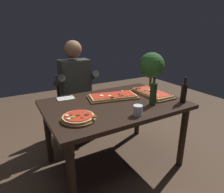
{
  "coord_description": "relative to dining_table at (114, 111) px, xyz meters",
  "views": [
    {
      "loc": [
        -0.95,
        -1.59,
        1.44
      ],
      "look_at": [
        0.0,
        0.05,
        0.79
      ],
      "focal_mm": 30.86,
      "sensor_mm": 36.0,
      "label": 1
    }
  ],
  "objects": [
    {
      "name": "oil_bottle_amber",
      "position": [
        0.3,
        -0.24,
        0.21
      ],
      "size": [
        0.07,
        0.07,
        0.29
      ],
      "color": "#233819",
      "rests_on": "dining_table"
    },
    {
      "name": "potted_plant_corner",
      "position": [
        1.48,
        1.13,
        0.04
      ],
      "size": [
        0.48,
        0.48,
        1.07
      ],
      "color": "#846042",
      "rests_on": "ground_plane"
    },
    {
      "name": "ground_plane",
      "position": [
        0.0,
        0.0,
        -0.64
      ],
      "size": [
        6.4,
        6.4,
        0.0
      ],
      "primitive_type": "plane",
      "color": "#4C3828"
    },
    {
      "name": "wine_bottle_dark",
      "position": [
        0.61,
        -0.35,
        0.2
      ],
      "size": [
        0.06,
        0.06,
        0.26
      ],
      "color": "black",
      "rests_on": "dining_table"
    },
    {
      "name": "tumbler_near_camera",
      "position": [
        0.01,
        -0.37,
        0.14
      ],
      "size": [
        0.08,
        0.08,
        0.09
      ],
      "color": "silver",
      "rests_on": "dining_table"
    },
    {
      "name": "pizza_rectangular_left",
      "position": [
        0.5,
        -0.0,
        0.11
      ],
      "size": [
        0.26,
        0.51,
        0.05
      ],
      "color": "brown",
      "rests_on": "dining_table"
    },
    {
      "name": "pizza_rectangular_front",
      "position": [
        0.05,
        0.12,
        0.12
      ],
      "size": [
        0.57,
        0.36,
        0.05
      ],
      "color": "brown",
      "rests_on": "dining_table"
    },
    {
      "name": "diner_chair",
      "position": [
        -0.14,
        0.86,
        -0.16
      ],
      "size": [
        0.44,
        0.44,
        0.87
      ],
      "color": "black",
      "rests_on": "ground_plane"
    },
    {
      "name": "pizza_round_far",
      "position": [
        -0.47,
        -0.2,
        0.12
      ],
      "size": [
        0.29,
        0.29,
        0.05
      ],
      "color": "brown",
      "rests_on": "dining_table"
    },
    {
      "name": "dining_table",
      "position": [
        0.0,
        0.0,
        0.0
      ],
      "size": [
        1.4,
        0.96,
        0.74
      ],
      "color": "black",
      "rests_on": "ground_plane"
    },
    {
      "name": "seated_diner",
      "position": [
        -0.14,
        0.74,
        0.1
      ],
      "size": [
        0.53,
        0.41,
        1.33
      ],
      "color": "#23232D",
      "rests_on": "ground_plane"
    },
    {
      "name": "napkin_cutlery_set",
      "position": [
        -0.4,
        0.36,
        0.1
      ],
      "size": [
        0.19,
        0.12,
        0.01
      ],
      "color": "white",
      "rests_on": "dining_table"
    }
  ]
}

